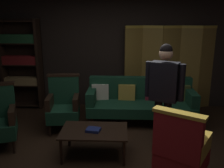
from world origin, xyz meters
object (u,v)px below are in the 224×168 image
velvet_couch (140,100)px  standing_figure (164,90)px  armchair_gilt_accent (181,150)px  coffee_table (94,133)px  bookshelf (22,62)px  armchair_wing_right (64,105)px  folding_screen (170,66)px  book_navy_cloth (93,130)px

velvet_couch → standing_figure: size_ratio=1.25×
standing_figure → armchair_gilt_accent: bearing=-82.4°
coffee_table → standing_figure: size_ratio=0.59×
bookshelf → armchair_wing_right: bookshelf is taller
coffee_table → standing_figure: bearing=7.9°
bookshelf → armchair_wing_right: 1.82m
standing_figure → armchair_wing_right: bearing=155.9°
armchair_wing_right → velvet_couch: bearing=17.6°
folding_screen → velvet_couch: (-0.73, -0.87, -0.53)m
folding_screen → armchair_wing_right: 2.61m
armchair_wing_right → standing_figure: (1.71, -0.77, 0.54)m
folding_screen → armchair_gilt_accent: folding_screen is taller
velvet_couch → armchair_wing_right: (-1.46, -0.47, 0.03)m
velvet_couch → coffee_table: 1.59m
armchair_gilt_accent → book_navy_cloth: bearing=151.9°
bookshelf → velvet_couch: size_ratio=0.97×
armchair_wing_right → folding_screen: bearing=31.2°
armchair_gilt_accent → armchair_wing_right: (-1.82, 1.56, 0.00)m
standing_figure → book_navy_cloth: bearing=-170.1°
velvet_couch → coffee_table: velvet_couch is taller
standing_figure → folding_screen: bearing=77.0°
armchair_gilt_accent → standing_figure: bearing=97.6°
armchair_gilt_accent → folding_screen: bearing=82.6°
book_navy_cloth → bookshelf: bearing=131.5°
bookshelf → coffee_table: bearing=-47.9°
armchair_gilt_accent → standing_figure: size_ratio=0.61×
armchair_gilt_accent → book_navy_cloth: (-1.15, 0.61, -0.05)m
coffee_table → armchair_gilt_accent: 1.32m
coffee_table → standing_figure: standing_figure is taller
bookshelf → armchair_wing_right: bearing=-44.3°
bookshelf → coffee_table: size_ratio=2.05×
folding_screen → coffee_table: 2.78m
armchair_gilt_accent → armchair_wing_right: size_ratio=1.00×
velvet_couch → armchair_gilt_accent: bearing=-80.1°
folding_screen → bookshelf: 3.44m
coffee_table → armchair_wing_right: armchair_wing_right is taller
folding_screen → coffee_table: size_ratio=2.15×
coffee_table → armchair_gilt_accent: bearing=-29.8°
armchair_gilt_accent → coffee_table: bearing=150.2°
bookshelf → book_navy_cloth: bearing=-48.5°
coffee_table → folding_screen: bearing=55.9°
folding_screen → armchair_gilt_accent: (-0.38, -2.89, -0.50)m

